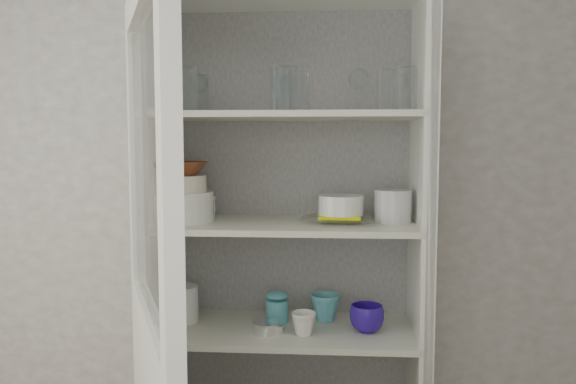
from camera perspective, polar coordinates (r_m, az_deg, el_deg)
The scene contains 30 objects.
wall_back at distance 2.33m, azimuth -4.53°, elevation -1.24°, with size 3.60×0.02×2.60m, color gray.
pantry_cabinet at distance 2.22m, azimuth 0.11°, elevation -11.02°, with size 1.00×0.45×2.10m.
tumbler_0 at distance 1.99m, azimuth -12.37°, elevation 9.87°, with size 0.06×0.06×0.13m, color silver.
tumbler_1 at distance 1.97m, azimuth -10.27°, elevation 10.22°, with size 0.07×0.07×0.15m, color silver.
tumbler_2 at distance 1.97m, azimuth -0.13°, elevation 10.42°, with size 0.08×0.08×0.16m, color silver.
tumbler_3 at distance 1.97m, azimuth 1.15°, elevation 10.17°, with size 0.07×0.07×0.14m, color silver.
tumbler_4 at distance 1.96m, azimuth -0.74°, elevation 10.38°, with size 0.08×0.08×0.15m, color silver.
tumbler_5 at distance 1.96m, azimuth 11.93°, elevation 10.19°, with size 0.07×0.07×0.15m, color silver.
tumbler_6 at distance 1.94m, azimuth 9.94°, elevation 10.15°, with size 0.07×0.07×0.14m, color silver.
tumbler_7 at distance 2.14m, azimuth -11.16°, elevation 9.53°, with size 0.06×0.06×0.13m, color silver.
tumbler_8 at distance 2.09m, azimuth -8.94°, elevation 9.79°, with size 0.07×0.07×0.14m, color silver.
tumbler_9 at distance 2.05m, azimuth -0.32°, elevation 9.83°, with size 0.06×0.06×0.13m, color silver.
goblet_0 at distance 2.21m, azimuth -9.07°, elevation 9.97°, with size 0.08×0.08×0.17m, color silver, non-canonical shape.
goblet_1 at distance 2.19m, azimuth -0.73°, elevation 10.08°, with size 0.08×0.08×0.17m, color silver, non-canonical shape.
goblet_2 at distance 2.15m, azimuth 7.22°, elevation 10.35°, with size 0.08×0.08×0.19m, color silver, non-canonical shape.
goblet_3 at distance 2.18m, azimuth 11.16°, elevation 10.01°, with size 0.08×0.08×0.17m, color silver, non-canonical shape.
plate_stack_front at distance 2.12m, azimuth -10.89°, elevation -1.47°, with size 0.25×0.25×0.11m, color white.
plate_stack_back at distance 2.24m, azimuth -10.35°, elevation -1.47°, with size 0.23×0.23×0.08m, color white.
cream_bowl at distance 2.11m, azimuth -10.93°, elevation 0.86°, with size 0.20×0.20×0.06m, color beige.
terracotta_bowl at distance 2.11m, azimuth -10.96°, elevation 2.38°, with size 0.21×0.21×0.05m, color brown.
glass_platter at distance 2.09m, azimuth 5.37°, elevation -2.83°, with size 0.30×0.30×0.02m, color silver.
yellow_trivet at distance 2.08m, azimuth 5.38°, elevation -2.45°, with size 0.15×0.15×0.01m, color yellow.
white_ramekin at distance 2.08m, azimuth 5.39°, elevation -1.32°, with size 0.17×0.17×0.07m, color white.
grey_bowl_stack at distance 2.10m, azimuth 10.60°, elevation -1.41°, with size 0.14×0.14×0.12m, color #BDBDBD.
mug_blue at distance 2.13m, azimuth 8.01°, elevation -12.58°, with size 0.13×0.13×0.10m, color #23198F.
mug_teal at distance 2.23m, azimuth 3.80°, elevation -11.64°, with size 0.11×0.11×0.10m, color teal.
mug_white at distance 2.08m, azimuth 1.60°, elevation -13.23°, with size 0.09×0.09×0.08m, color white.
teal_jar at distance 2.22m, azimuth -1.13°, elevation -11.76°, with size 0.09×0.09×0.10m.
measuring_cups at distance 2.11m, azimuth -2.31°, elevation -13.57°, with size 0.10×0.10×0.04m, color silver.
white_canister at distance 2.25m, azimuth -10.63°, elevation -11.11°, with size 0.12×0.12×0.14m, color white.
Camera 1 is at (0.34, -0.79, 1.56)m, focal length 35.00 mm.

